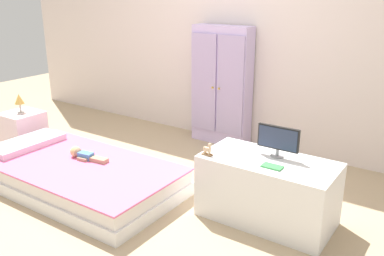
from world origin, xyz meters
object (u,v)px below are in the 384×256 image
Objects in this scene: tv_stand at (267,190)px; book_green at (272,167)px; rocking_horse_toy at (208,150)px; table_lamp at (19,100)px; doll at (82,154)px; bed at (78,175)px; nightstand at (24,131)px; wardrobe at (221,86)px; tv_monitor at (278,139)px.

book_green reaches higher than tv_stand.
rocking_horse_toy is 0.50m from book_green.
table_lamp is 2.86m from book_green.
doll is 1.92× the size of table_lamp.
table_lamp is (-1.15, 0.20, 0.28)m from doll.
table_lamp is 2.37m from rocking_horse_toy.
table_lamp is at bearing -179.33° from book_green.
doll is at bearing -172.27° from book_green.
table_lamp is 0.21× the size of tv_stand.
rocking_horse_toy is (1.22, 0.16, 0.26)m from doll.
tv_stand is at bearing 3.01° from table_lamp.
rocking_horse_toy is at bearing -0.83° from table_lamp.
doll is (-0.05, 0.10, 0.16)m from bed.
tv_stand reaches higher than nightstand.
tv_monitor is (1.17, -1.18, -0.02)m from wardrobe.
table_lamp is at bearing 179.17° from rocking_horse_toy.
book_green is (2.86, 0.03, -0.06)m from table_lamp.
bed is 12.54× the size of book_green.
tv_monitor is at bearing 74.71° from tv_stand.
tv_monitor is at bearing 18.23° from bed.
table_lamp reaches higher than book_green.
nightstand is 0.43× the size of tv_stand.
wardrobe reaches higher than nightstand.
wardrobe reaches higher than doll.
rocking_horse_toy is at bearing 12.68° from bed.
nightstand is at bearing 0.00° from table_lamp.
book_green is (0.49, 0.07, -0.04)m from rocking_horse_toy.
tv_stand is at bearing 11.92° from doll.
bed is at bearing -104.35° from wardrobe.
table_lamp is 2.82m from tv_monitor.
tv_stand is 0.39m from tv_monitor.
tv_monitor is at bearing 14.57° from doll.
wardrobe is 1.66m from tv_monitor.
rocking_horse_toy reaches higher than bed.
rocking_horse_toy is (-0.42, -0.18, 0.29)m from tv_stand.
bed is 4.64× the size of doll.
book_green is (1.22, -1.38, -0.16)m from wardrobe.
bed is 1.65m from tv_stand.
rocking_horse_toy reaches higher than doll.
tv_monitor reaches higher than tv_stand.
wardrobe is at bearing 132.32° from tv_stand.
book_green is at bearing 0.67° from nightstand.
wardrobe is (0.48, 1.61, 0.38)m from doll.
tv_stand is (1.63, 0.34, -0.03)m from doll.
book_green is at bearing 11.30° from bed.
wardrobe reaches higher than table_lamp.
nightstand is 4.10× the size of rocking_horse_toy.
doll is 1.20m from table_lamp.
tv_stand is at bearing 15.66° from bed.
table_lamp is at bearing 170.25° from doll.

